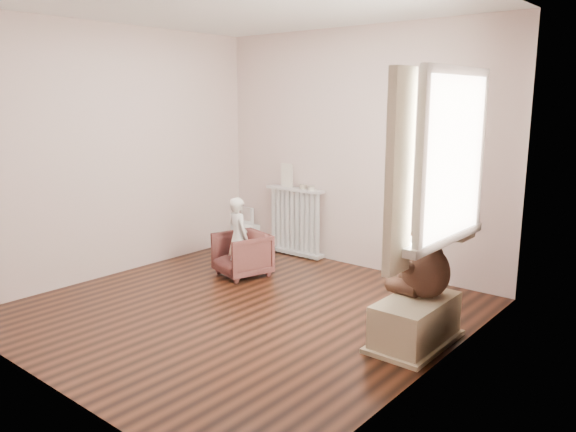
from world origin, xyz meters
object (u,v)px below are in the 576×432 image
Objects in this scene: radiator at (295,223)px; teddy_bear at (426,256)px; child at (238,237)px; armchair at (242,254)px; toy_vanity at (245,224)px; plush_cat at (458,212)px; toy_bench at (415,319)px.

teddy_bear is at bearing -28.50° from radiator.
child is 2.24m from teddy_bear.
toy_vanity is at bearing 148.59° from armchair.
plush_cat is (3.21, -0.98, 0.72)m from toy_vanity.
toy_vanity is 3.33m from teddy_bear.
teddy_bear reaches higher than toy_bench.
armchair is 2.24m from toy_bench.
radiator is at bearing 156.04° from teddy_bear.
radiator reaches higher than armchair.
radiator is 0.80m from toy_vanity.
toy_vanity reaches higher than toy_bench.
teddy_bear is (2.21, -0.21, 0.23)m from child.
radiator is 2.66m from toy_bench.
plush_cat is at bearing 15.67° from armchair.
plush_cat is (2.42, -1.01, 0.61)m from radiator.
armchair is (0.07, -0.98, -0.16)m from radiator.
child reaches higher than toy_bench.
child is (0.86, -1.00, 0.16)m from toy_vanity.
plush_cat reaches higher than toy_vanity.
radiator is 2.69m from plush_cat.
radiator is 1.03m from child.
child is at bearing 171.51° from toy_bench.
toy_vanity is 1.33m from child.
toy_bench is at bearing -23.43° from toy_vanity.
radiator reaches higher than toy_bench.
toy_vanity is 0.64× the size of toy_bench.
plush_cat is at bearing 64.67° from teddy_bear.
radiator is at bearing 110.60° from armchair.
teddy_bear is (2.21, -0.26, 0.44)m from armchair.
toy_vanity is (-0.79, -0.03, -0.11)m from radiator.
toy_bench is at bearing -88.65° from teddy_bear.
radiator is at bearing 149.17° from toy_bench.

